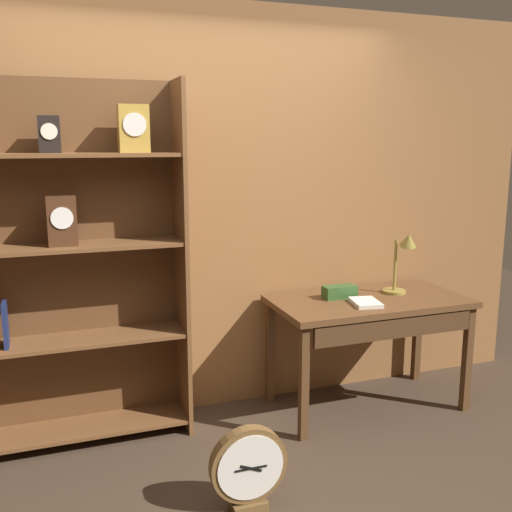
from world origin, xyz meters
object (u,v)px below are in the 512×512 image
(desk_lamp, at_px, (403,258))
(toolbox_small, at_px, (340,292))
(round_clock_large, at_px, (249,467))
(open_repair_manual, at_px, (366,303))
(workbench, at_px, (371,312))
(bookshelf, at_px, (54,267))

(desk_lamp, xyz_separation_m, toolbox_small, (-0.44, 0.04, -0.20))
(desk_lamp, height_order, round_clock_large, desk_lamp)
(desk_lamp, height_order, open_repair_manual, desk_lamp)
(workbench, height_order, toolbox_small, toolbox_small)
(bookshelf, distance_m, toolbox_small, 1.77)
(bookshelf, relative_size, round_clock_large, 4.95)
(toolbox_small, relative_size, round_clock_large, 0.51)
(toolbox_small, bearing_deg, open_repair_manual, -67.43)
(bookshelf, distance_m, workbench, 1.98)
(workbench, xyz_separation_m, toolbox_small, (-0.18, 0.10, 0.13))
(bookshelf, relative_size, toolbox_small, 9.61)
(bookshelf, height_order, desk_lamp, bookshelf)
(open_repair_manual, bearing_deg, bookshelf, -179.14)
(open_repair_manual, xyz_separation_m, round_clock_large, (-1.01, -0.68, -0.54))
(bookshelf, height_order, round_clock_large, bookshelf)
(desk_lamp, relative_size, toolbox_small, 1.94)
(round_clock_large, bearing_deg, open_repair_manual, 33.90)
(toolbox_small, xyz_separation_m, open_repair_manual, (0.08, -0.19, -0.03))
(desk_lamp, distance_m, round_clock_large, 1.79)
(toolbox_small, bearing_deg, desk_lamp, -4.90)
(round_clock_large, bearing_deg, toolbox_small, 43.19)
(workbench, relative_size, desk_lamp, 3.00)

